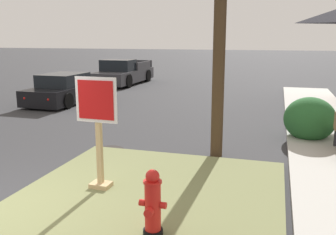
{
  "coord_description": "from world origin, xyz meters",
  "views": [
    {
      "loc": [
        4.35,
        -4.28,
        2.73
      ],
      "look_at": [
        2.15,
        3.2,
        1.04
      ],
      "focal_mm": 39.72,
      "sensor_mm": 36.0,
      "label": 1
    }
  ],
  "objects": [
    {
      "name": "grass_corner_patch",
      "position": [
        2.35,
        1.51,
        0.04
      ],
      "size": [
        4.51,
        4.44,
        0.08
      ],
      "primitive_type": "cube",
      "color": "olive",
      "rests_on": "ground"
    },
    {
      "name": "manhole_cover",
      "position": [
        0.47,
        3.77,
        0.01
      ],
      "size": [
        0.7,
        0.7,
        0.02
      ],
      "primitive_type": "cylinder",
      "color": "black",
      "rests_on": "ground"
    },
    {
      "name": "pickup_truck_charcoal",
      "position": [
        -4.44,
        16.09,
        0.62
      ],
      "size": [
        2.17,
        5.2,
        1.48
      ],
      "color": "#38383D",
      "rests_on": "ground"
    },
    {
      "name": "shrub_by_curb",
      "position": [
        5.25,
        6.08,
        0.59
      ],
      "size": [
        1.35,
        1.35,
        1.18
      ],
      "primitive_type": "ellipsoid",
      "color": "#265D2C",
      "rests_on": "ground"
    },
    {
      "name": "sidewalk_strip",
      "position": [
        5.8,
        6.5,
        0.06
      ],
      "size": [
        2.2,
        19.97,
        0.12
      ],
      "primitive_type": "cube",
      "color": "#B2AFA8",
      "rests_on": "ground"
    },
    {
      "name": "stop_sign",
      "position": [
        1.41,
        1.41,
        1.07
      ],
      "size": [
        0.79,
        0.29,
        2.0
      ],
      "color": "tan",
      "rests_on": "grass_corner_patch"
    },
    {
      "name": "fire_hydrant",
      "position": [
        2.84,
        0.11,
        0.53
      ],
      "size": [
        0.38,
        0.34,
        0.94
      ],
      "color": "black",
      "rests_on": "grass_corner_patch"
    },
    {
      "name": "parked_sedan_black",
      "position": [
        -4.24,
        9.54,
        0.54
      ],
      "size": [
        1.91,
        4.26,
        1.25
      ],
      "color": "black",
      "rests_on": "ground"
    }
  ]
}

